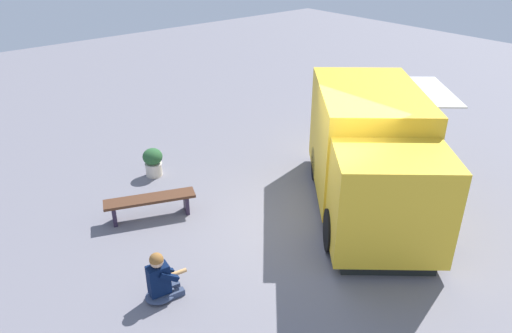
{
  "coord_description": "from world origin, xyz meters",
  "views": [
    {
      "loc": [
        6.2,
        5.76,
        5.62
      ],
      "look_at": [
        0.34,
        -1.35,
        0.9
      ],
      "focal_mm": 33.52,
      "sensor_mm": 36.0,
      "label": 1
    }
  ],
  "objects_px": {
    "food_truck": "(370,157)",
    "planter_flowering_far": "(355,125)",
    "planter_flowering_near": "(153,161)",
    "plaza_bench": "(150,202)",
    "person_customer": "(160,280)"
  },
  "relations": [
    {
      "from": "person_customer",
      "to": "planter_flowering_far",
      "type": "relative_size",
      "value": 1.67
    },
    {
      "from": "food_truck",
      "to": "planter_flowering_near",
      "type": "distance_m",
      "value": 5.21
    },
    {
      "from": "planter_flowering_near",
      "to": "planter_flowering_far",
      "type": "relative_size",
      "value": 1.31
    },
    {
      "from": "person_customer",
      "to": "planter_flowering_far",
      "type": "bearing_deg",
      "value": -162.27
    },
    {
      "from": "food_truck",
      "to": "plaza_bench",
      "type": "distance_m",
      "value": 4.75
    },
    {
      "from": "food_truck",
      "to": "plaza_bench",
      "type": "relative_size",
      "value": 2.64
    },
    {
      "from": "planter_flowering_far",
      "to": "plaza_bench",
      "type": "relative_size",
      "value": 0.29
    },
    {
      "from": "plaza_bench",
      "to": "food_truck",
      "type": "bearing_deg",
      "value": 146.28
    },
    {
      "from": "food_truck",
      "to": "planter_flowering_far",
      "type": "xyz_separation_m",
      "value": [
        -2.99,
        -2.81,
        -0.93
      ]
    },
    {
      "from": "planter_flowering_near",
      "to": "plaza_bench",
      "type": "relative_size",
      "value": 0.38
    },
    {
      "from": "planter_flowering_near",
      "to": "planter_flowering_far",
      "type": "xyz_separation_m",
      "value": [
        -5.9,
        1.44,
        -0.12
      ]
    },
    {
      "from": "person_customer",
      "to": "food_truck",
      "type": "bearing_deg",
      "value": 176.84
    },
    {
      "from": "food_truck",
      "to": "planter_flowering_far",
      "type": "relative_size",
      "value": 9.07
    },
    {
      "from": "food_truck",
      "to": "planter_flowering_near",
      "type": "relative_size",
      "value": 6.95
    },
    {
      "from": "person_customer",
      "to": "planter_flowering_near",
      "type": "distance_m",
      "value": 4.46
    }
  ]
}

